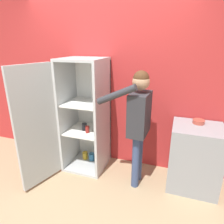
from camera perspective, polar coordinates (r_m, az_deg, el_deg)
ground_plane at (r=2.89m, az=-8.58°, el=-22.00°), size 12.00×12.00×0.00m
wall_back at (r=3.13m, az=-1.49°, el=7.90°), size 7.00×0.06×2.55m
refrigerator at (r=3.00m, az=-9.98°, el=-1.62°), size 0.83×1.18×1.69m
person at (r=2.56m, az=7.64°, el=-1.09°), size 0.61×0.53×1.58m
counter at (r=2.94m, az=22.42°, el=-11.87°), size 0.63×0.56×0.89m
bowl at (r=2.84m, az=23.52°, el=-2.56°), size 0.15×0.15×0.05m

